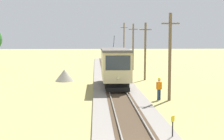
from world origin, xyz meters
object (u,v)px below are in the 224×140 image
utility_pole_distant (124,42)px  trackside_signal_marker (173,126)px  red_tram (115,66)px  utility_pole_mid (145,51)px  utility_pole_far (133,46)px  track_worker (159,88)px  gravel_pile (64,75)px  utility_pole_near_tram (170,56)px

utility_pole_distant → trackside_signal_marker: size_ratio=6.75×
red_tram → utility_pole_mid: 6.65m
utility_pole_far → utility_pole_distant: (0.00, 14.70, 0.45)m
red_tram → utility_pole_mid: bearing=53.9°
utility_pole_mid → track_worker: 11.74m
track_worker → utility_pole_mid: bearing=-32.3°
utility_pole_distant → track_worker: 37.47m
utility_pole_mid → track_worker: utility_pole_mid is taller
utility_pole_distant → utility_pole_far: bearing=-90.0°
utility_pole_mid → utility_pole_far: size_ratio=0.94×
utility_pole_far → track_worker: size_ratio=3.96×
red_tram → utility_pole_mid: utility_pole_mid is taller
utility_pole_distant → gravel_pile: size_ratio=3.72×
gravel_pile → utility_pole_far: bearing=51.4°
trackside_signal_marker → gravel_pile: bearing=109.4°
utility_pole_near_tram → trackside_signal_marker: (-2.12, -9.24, -2.82)m
utility_pole_near_tram → utility_pole_distant: size_ratio=0.85×
red_tram → gravel_pile: 7.44m
gravel_pile → track_worker: bearing=-52.5°
utility_pole_far → utility_pole_distant: 14.70m
utility_pole_distant → utility_pole_mid: bearing=-90.0°
red_tram → utility_pole_distant: 31.45m
red_tram → utility_pole_far: 16.97m
track_worker → trackside_signal_marker: bearing=143.5°
gravel_pile → red_tram: bearing=-41.9°
utility_pole_mid → gravel_pile: (-9.27, -0.42, -2.74)m
utility_pole_near_tram → gravel_pile: 14.73m
utility_pole_mid → utility_pole_far: utility_pole_far is taller
utility_pole_distant → track_worker: utility_pole_distant is taller
utility_pole_near_tram → gravel_pile: size_ratio=3.16×
utility_pole_near_tram → utility_pole_distant: bearing=90.0°
utility_pole_near_tram → track_worker: bearing=175.3°
utility_pole_mid → utility_pole_far: 11.18m
gravel_pile → trackside_signal_marker: bearing=-70.6°
track_worker → utility_pole_far: bearing=-30.4°
utility_pole_distant → gravel_pile: (-9.27, -26.30, -3.41)m
utility_pole_near_tram → red_tram: bearing=121.7°
red_tram → utility_pole_near_tram: utility_pole_near_tram is taller
red_tram → utility_pole_near_tram: 7.44m
utility_pole_far → red_tram: bearing=-103.2°
utility_pole_distant → trackside_signal_marker: 46.81m
utility_pole_near_tram → track_worker: utility_pole_near_tram is taller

